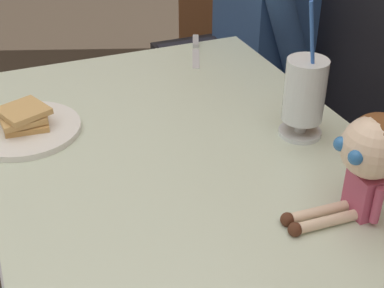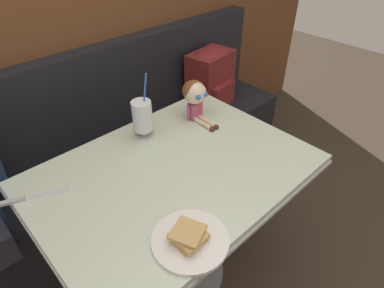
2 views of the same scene
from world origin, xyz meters
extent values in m
cube|color=black|center=(0.00, 0.77, 0.23)|extent=(2.60, 0.48, 0.45)
cube|color=beige|center=(0.00, 0.18, 0.72)|extent=(1.10, 0.80, 0.03)
cube|color=#B7BABF|center=(0.00, 0.18, 0.70)|extent=(1.11, 0.81, 0.02)
cylinder|color=#A5A8AD|center=(0.00, 0.18, 0.37)|extent=(0.14, 0.14, 0.65)
cylinder|color=white|center=(-0.19, -0.12, 0.75)|extent=(0.25, 0.25, 0.01)
cube|color=tan|center=(-0.20, -0.12, 0.76)|extent=(0.10, 0.10, 0.01)
cube|color=tan|center=(-0.20, -0.13, 0.78)|extent=(0.10, 0.10, 0.01)
cube|color=tan|center=(-0.20, -0.12, 0.79)|extent=(0.12, 0.12, 0.01)
cylinder|color=silver|center=(0.05, 0.45, 0.74)|extent=(0.10, 0.10, 0.01)
cylinder|color=silver|center=(0.05, 0.45, 0.77)|extent=(0.03, 0.03, 0.03)
cylinder|color=silver|center=(0.05, 0.45, 0.85)|extent=(0.09, 0.09, 0.14)
cylinder|color=brown|center=(0.05, 0.45, 0.84)|extent=(0.08, 0.08, 0.11)
cylinder|color=blue|center=(0.07, 0.44, 0.95)|extent=(0.02, 0.05, 0.22)
cube|color=silver|center=(-0.43, 0.39, 0.74)|extent=(0.14, 0.07, 0.00)
cube|color=#B2B5BA|center=(-0.54, 0.44, 0.75)|extent=(0.09, 0.05, 0.01)
cube|color=#B74C6B|center=(0.33, 0.40, 0.78)|extent=(0.07, 0.04, 0.08)
sphere|color=beige|center=(0.33, 0.40, 0.88)|extent=(0.11, 0.11, 0.11)
ellipsoid|color=brown|center=(0.33, 0.41, 0.89)|extent=(0.12, 0.11, 0.10)
sphere|color=#2D6BB2|center=(0.30, 0.35, 0.88)|extent=(0.03, 0.03, 0.03)
sphere|color=#2D6BB2|center=(0.35, 0.35, 0.88)|extent=(0.03, 0.03, 0.03)
cylinder|color=beige|center=(0.31, 0.32, 0.75)|extent=(0.03, 0.12, 0.02)
cylinder|color=beige|center=(0.34, 0.32, 0.75)|extent=(0.03, 0.12, 0.02)
sphere|color=#4C2819|center=(0.31, 0.26, 0.75)|extent=(0.03, 0.03, 0.03)
sphere|color=#4C2819|center=(0.33, 0.26, 0.75)|extent=(0.03, 0.03, 0.03)
cylinder|color=#B74C6B|center=(0.29, 0.40, 0.79)|extent=(0.02, 0.02, 0.07)
cylinder|color=#B74C6B|center=(0.37, 0.40, 0.79)|extent=(0.02, 0.02, 0.07)
cube|color=#2D4C7F|center=(-0.77, 0.80, 0.74)|extent=(0.38, 0.24, 0.58)
cube|color=#23232D|center=(-0.77, 0.62, 0.52)|extent=(0.34, 0.36, 0.14)
cylinder|color=#2D4C7F|center=(-0.54, 0.75, 0.77)|extent=(0.09, 0.25, 0.48)
camera|label=1|loc=(0.93, -0.18, 1.38)|focal=51.06mm
camera|label=2|loc=(-0.63, -0.60, 1.62)|focal=30.51mm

